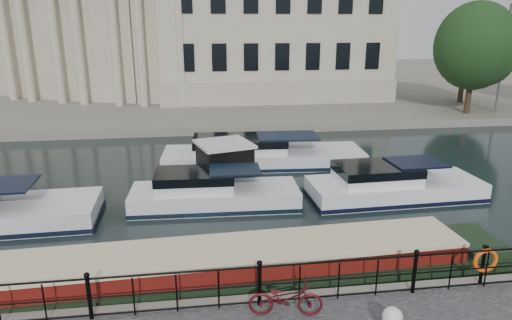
{
  "coord_description": "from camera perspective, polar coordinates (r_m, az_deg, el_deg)",
  "views": [
    {
      "loc": [
        -1.42,
        -11.9,
        7.23
      ],
      "look_at": [
        0.5,
        2.0,
        3.0
      ],
      "focal_mm": 32.0,
      "sensor_mm": 36.0,
      "label": 1
    }
  ],
  "objects": [
    {
      "name": "far_bank",
      "position": [
        51.4,
        -6.29,
        8.88
      ],
      "size": [
        120.0,
        42.0,
        0.55
      ],
      "primitive_type": "cube",
      "color": "#6B665B",
      "rests_on": "ground_plane"
    },
    {
      "name": "bicycle",
      "position": [
        11.24,
        3.72,
        -16.84
      ],
      "size": [
        1.82,
        0.86,
        0.92
      ],
      "primitive_type": "imported",
      "rotation": [
        0.0,
        0.0,
        1.42
      ],
      "color": "#490D11",
      "rests_on": "near_quay"
    },
    {
      "name": "cabin_cruisers",
      "position": [
        20.26,
        -6.42,
        -3.15
      ],
      "size": [
        25.49,
        9.53,
        1.99
      ],
      "color": "white",
      "rests_on": "ground_plane"
    },
    {
      "name": "railing",
      "position": [
        11.47,
        0.45,
        -14.94
      ],
      "size": [
        24.14,
        0.14,
        1.22
      ],
      "color": "black",
      "rests_on": "near_quay"
    },
    {
      "name": "life_ring_post",
      "position": [
        13.62,
        26.72,
        -11.22
      ],
      "size": [
        0.69,
        0.19,
        1.12
      ],
      "color": "black",
      "rests_on": "near_quay"
    },
    {
      "name": "civic_building",
      "position": [
        46.61,
        -7.66,
        16.38
      ],
      "size": [
        53.55,
        31.84,
        16.85
      ],
      "color": "#ADA38C",
      "rests_on": "far_bank"
    },
    {
      "name": "harbour_hut",
      "position": [
        20.71,
        -3.95,
        -0.91
      ],
      "size": [
        3.71,
        3.35,
        2.19
      ],
      "rotation": [
        0.0,
        0.0,
        0.28
      ],
      "color": "#6B665B",
      "rests_on": "ground_plane"
    },
    {
      "name": "ground_plane",
      "position": [
        14.0,
        -0.94,
        -14.33
      ],
      "size": [
        160.0,
        160.0,
        0.0
      ],
      "primitive_type": "plane",
      "color": "black",
      "rests_on": "ground"
    },
    {
      "name": "narrowboat",
      "position": [
        13.41,
        -2.71,
        -14.05
      ],
      "size": [
        16.7,
        2.93,
        1.6
      ],
      "rotation": [
        0.0,
        0.0,
        0.04
      ],
      "color": "black",
      "rests_on": "ground_plane"
    }
  ]
}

